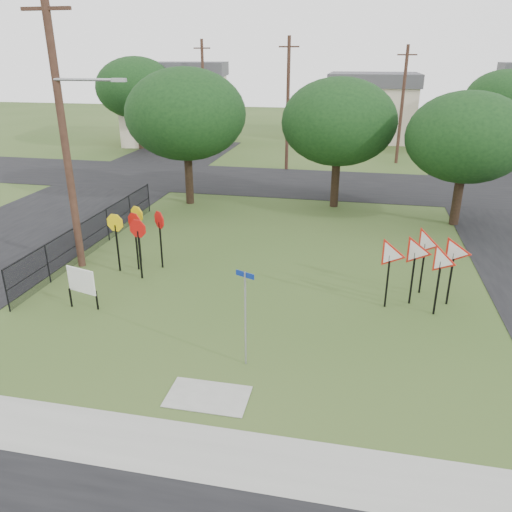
{
  "coord_description": "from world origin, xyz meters",
  "views": [
    {
      "loc": [
        3.19,
        -11.98,
        7.77
      ],
      "look_at": [
        0.09,
        3.0,
        1.6
      ],
      "focal_mm": 35.0,
      "sensor_mm": 36.0,
      "label": 1
    }
  ],
  "objects_px": {
    "stop_sign_cluster": "(137,227)",
    "yield_sign_cluster": "(425,255)",
    "info_board": "(81,282)",
    "street_name_sign": "(245,312)"
  },
  "relations": [
    {
      "from": "info_board",
      "to": "stop_sign_cluster",
      "type": "bearing_deg",
      "value": 81.83
    },
    {
      "from": "street_name_sign",
      "to": "stop_sign_cluster",
      "type": "height_order",
      "value": "street_name_sign"
    },
    {
      "from": "street_name_sign",
      "to": "stop_sign_cluster",
      "type": "xyz_separation_m",
      "value": [
        -5.44,
        5.45,
        0.15
      ]
    },
    {
      "from": "yield_sign_cluster",
      "to": "info_board",
      "type": "relative_size",
      "value": 2.13
    },
    {
      "from": "stop_sign_cluster",
      "to": "info_board",
      "type": "bearing_deg",
      "value": -98.17
    },
    {
      "from": "stop_sign_cluster",
      "to": "yield_sign_cluster",
      "type": "xyz_separation_m",
      "value": [
        10.36,
        -0.86,
        0.05
      ]
    },
    {
      "from": "stop_sign_cluster",
      "to": "info_board",
      "type": "relative_size",
      "value": 1.63
    },
    {
      "from": "street_name_sign",
      "to": "stop_sign_cluster",
      "type": "relative_size",
      "value": 1.17
    },
    {
      "from": "stop_sign_cluster",
      "to": "yield_sign_cluster",
      "type": "distance_m",
      "value": 10.4
    },
    {
      "from": "stop_sign_cluster",
      "to": "info_board",
      "type": "height_order",
      "value": "stop_sign_cluster"
    }
  ]
}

